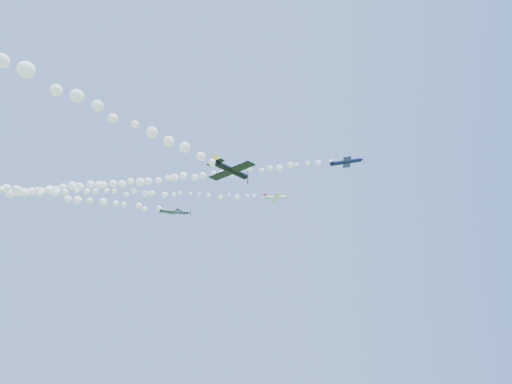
# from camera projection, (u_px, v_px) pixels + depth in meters

# --- Properties ---
(plane_white) EXTENTS (6.43, 6.82, 1.72)m
(plane_white) POSITION_uv_depth(u_px,v_px,m) (276.00, 197.00, 109.09)
(plane_white) COLOR white
(smoke_trail_white) EXTENTS (72.66, 13.36, 2.77)m
(smoke_trail_white) POSITION_uv_depth(u_px,v_px,m) (121.00, 193.00, 105.52)
(smoke_trail_white) COLOR white
(plane_navy) EXTENTS (8.07, 8.38, 2.32)m
(plane_navy) POSITION_uv_depth(u_px,v_px,m) (347.00, 162.00, 96.43)
(plane_navy) COLOR #0E133D
(smoke_trail_navy) EXTENTS (85.43, 14.53, 3.10)m
(smoke_trail_navy) POSITION_uv_depth(u_px,v_px,m) (158.00, 179.00, 104.59)
(smoke_trail_navy) COLOR white
(plane_grey) EXTENTS (7.34, 7.60, 2.38)m
(plane_grey) POSITION_uv_depth(u_px,v_px,m) (175.00, 212.00, 95.09)
(plane_grey) COLOR #3B4057
(smoke_trail_grey) EXTENTS (56.28, 30.64, 3.38)m
(smoke_trail_grey) POSITION_uv_depth(u_px,v_px,m) (2.00, 189.00, 82.19)
(smoke_trail_grey) COLOR white
(plane_black) EXTENTS (7.54, 7.13, 2.37)m
(plane_black) POSITION_uv_depth(u_px,v_px,m) (231.00, 170.00, 64.31)
(plane_black) COLOR black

